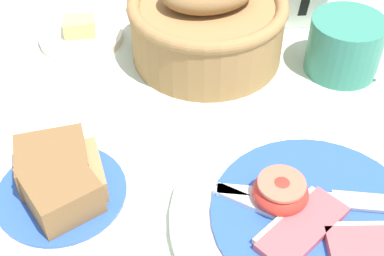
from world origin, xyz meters
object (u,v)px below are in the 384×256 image
(bread_plate, at_px, (62,187))
(butter_dish, at_px, (81,35))
(sugar_cup, at_px, (345,44))
(bread_basket, at_px, (207,23))
(number_card, at_px, (301,3))
(breakfast_plate, at_px, (314,221))
(teaspoon_by_saucer, at_px, (373,76))

(bread_plate, distance_m, butter_dish, 0.27)
(sugar_cup, height_order, butter_dish, sugar_cup)
(bread_basket, relative_size, number_card, 2.65)
(breakfast_plate, xyz_separation_m, number_card, (0.02, 0.34, 0.03))
(bread_plate, distance_m, bread_basket, 0.28)
(breakfast_plate, xyz_separation_m, bread_plate, (-0.24, 0.02, 0.01))
(butter_dish, bearing_deg, bread_basket, -8.90)
(breakfast_plate, height_order, butter_dish, breakfast_plate)
(breakfast_plate, xyz_separation_m, butter_dish, (-0.28, 0.29, -0.00))
(number_card, bearing_deg, breakfast_plate, -100.43)
(teaspoon_by_saucer, bearing_deg, butter_dish, 34.94)
(sugar_cup, distance_m, number_card, 0.10)
(breakfast_plate, bearing_deg, teaspoon_by_saucer, 66.79)
(breakfast_plate, relative_size, bread_plate, 1.56)
(bread_plate, bearing_deg, number_card, 51.69)
(bread_plate, bearing_deg, butter_dish, 98.40)
(sugar_cup, bearing_deg, breakfast_plate, -103.72)
(bread_plate, distance_m, teaspoon_by_saucer, 0.39)
(bread_basket, bearing_deg, number_card, 31.10)
(sugar_cup, bearing_deg, bread_plate, -142.71)
(number_card, relative_size, teaspoon_by_saucer, 0.49)
(butter_dish, bearing_deg, number_card, 9.37)
(bread_basket, xyz_separation_m, number_card, (0.12, 0.07, -0.01))
(bread_plate, xyz_separation_m, butter_dish, (-0.04, 0.27, -0.01))
(bread_plate, xyz_separation_m, bread_basket, (0.13, 0.24, 0.03))
(number_card, xyz_separation_m, teaspoon_by_saucer, (0.08, -0.11, -0.03))
(bread_basket, distance_m, number_card, 0.15)
(breakfast_plate, bearing_deg, bread_plate, 175.26)
(bread_basket, distance_m, teaspoon_by_saucer, 0.21)
(bread_plate, bearing_deg, breakfast_plate, -4.74)
(breakfast_plate, height_order, teaspoon_by_saucer, breakfast_plate)
(breakfast_plate, distance_m, teaspoon_by_saucer, 0.25)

